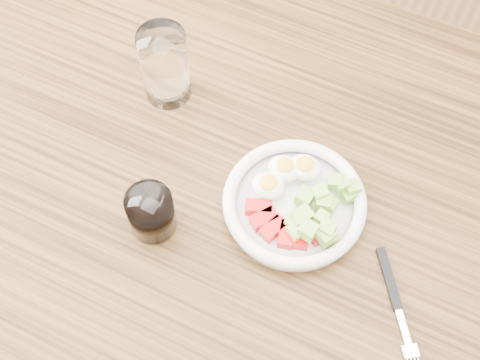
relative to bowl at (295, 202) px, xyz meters
name	(u,v)px	position (x,y,z in m)	size (l,w,h in m)	color
ground	(242,339)	(-0.07, -0.02, -0.79)	(4.00, 4.00, 0.00)	brown
dining_table	(243,226)	(-0.07, -0.02, -0.12)	(1.50, 0.90, 0.77)	brown
bowl	(295,202)	(0.00, 0.00, 0.00)	(0.21, 0.21, 0.05)	white
fork	(394,296)	(0.17, -0.06, -0.01)	(0.12, 0.16, 0.01)	black
water_glass	(165,66)	(-0.26, 0.10, 0.05)	(0.07, 0.07, 0.13)	white
coffee_glass	(151,213)	(-0.17, -0.11, 0.02)	(0.07, 0.07, 0.07)	white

